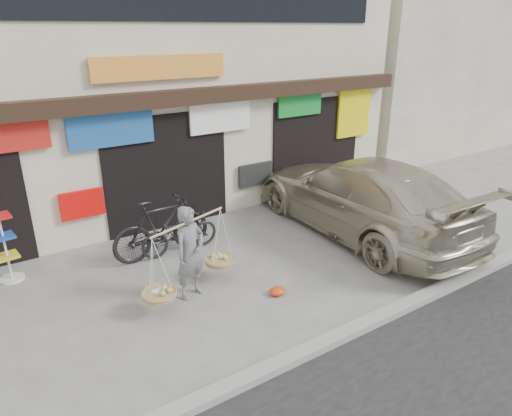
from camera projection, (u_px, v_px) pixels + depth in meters
ground at (248, 289)px, 8.40m from camera, size 70.00×70.00×0.00m
kerb at (319, 346)px, 6.82m from camera, size 70.00×0.25×0.12m
shophouse_block at (118, 70)px, 12.12m from camera, size 14.00×6.32×7.00m
neighbor_east at (426, 60)px, 19.53m from camera, size 12.00×7.00×6.40m
street_vendor at (190, 256)px, 7.93m from camera, size 1.97×1.03×1.71m
bike_1 at (162, 227)px, 9.43m from camera, size 2.15×0.68×1.28m
bike_2 at (180, 232)px, 9.66m from camera, size 1.72×0.62×0.90m
suv at (360, 195)px, 10.56m from camera, size 2.65×6.07×1.74m
display_rack at (6, 249)px, 8.49m from camera, size 0.44×0.44×1.61m
red_bag at (278, 291)px, 8.21m from camera, size 0.31×0.25×0.14m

